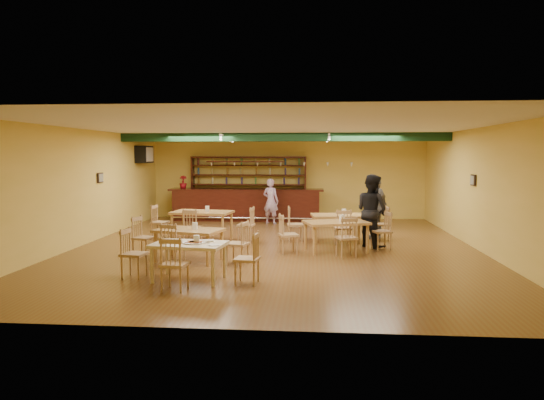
# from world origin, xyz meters

# --- Properties ---
(floor) EXTENTS (12.00, 12.00, 0.00)m
(floor) POSITION_xyz_m (0.00, 0.00, 0.00)
(floor) COLOR brown
(floor) RESTS_ON ground
(ceiling_beam) EXTENTS (10.00, 0.30, 0.25)m
(ceiling_beam) POSITION_xyz_m (0.00, 2.80, 2.87)
(ceiling_beam) COLOR black
(ceiling_beam) RESTS_ON ceiling
(track_rail_left) EXTENTS (0.05, 2.50, 0.05)m
(track_rail_left) POSITION_xyz_m (-1.80, 3.40, 2.94)
(track_rail_left) COLOR silver
(track_rail_left) RESTS_ON ceiling
(track_rail_right) EXTENTS (0.05, 2.50, 0.05)m
(track_rail_right) POSITION_xyz_m (1.40, 3.40, 2.94)
(track_rail_right) COLOR silver
(track_rail_right) RESTS_ON ceiling
(ac_unit) EXTENTS (0.34, 0.70, 0.48)m
(ac_unit) POSITION_xyz_m (-4.80, 4.20, 2.35)
(ac_unit) COLOR silver
(ac_unit) RESTS_ON wall_left
(picture_left) EXTENTS (0.04, 0.34, 0.28)m
(picture_left) POSITION_xyz_m (-4.97, 1.00, 1.70)
(picture_left) COLOR black
(picture_left) RESTS_ON wall_left
(picture_right) EXTENTS (0.04, 0.34, 0.28)m
(picture_right) POSITION_xyz_m (4.97, 0.50, 1.70)
(picture_right) COLOR black
(picture_right) RESTS_ON wall_right
(bar_counter) EXTENTS (5.48, 0.85, 1.13)m
(bar_counter) POSITION_xyz_m (-1.43, 5.15, 0.56)
(bar_counter) COLOR black
(bar_counter) RESTS_ON ground
(back_bar_hutch) EXTENTS (4.24, 0.40, 2.28)m
(back_bar_hutch) POSITION_xyz_m (-1.43, 5.78, 1.14)
(back_bar_hutch) COLOR black
(back_bar_hutch) RESTS_ON ground
(poinsettia) EXTENTS (0.33, 0.33, 0.47)m
(poinsettia) POSITION_xyz_m (-3.72, 5.15, 1.36)
(poinsettia) COLOR maroon
(poinsettia) RESTS_ON bar_counter
(dining_table_a) EXTENTS (1.70, 1.16, 0.79)m
(dining_table_a) POSITION_xyz_m (-2.08, 0.93, 0.40)
(dining_table_a) COLOR olive
(dining_table_a) RESTS_ON ground
(dining_table_b) EXTENTS (1.54, 1.03, 0.72)m
(dining_table_b) POSITION_xyz_m (1.63, 1.11, 0.36)
(dining_table_b) COLOR olive
(dining_table_b) RESTS_ON ground
(dining_table_c) EXTENTS (1.59, 1.18, 0.71)m
(dining_table_c) POSITION_xyz_m (-1.77, -1.79, 0.36)
(dining_table_c) COLOR olive
(dining_table_c) RESTS_ON ground
(dining_table_d) EXTENTS (1.67, 1.29, 0.74)m
(dining_table_d) POSITION_xyz_m (1.50, -0.42, 0.37)
(dining_table_d) COLOR olive
(dining_table_d) RESTS_ON ground
(near_table) EXTENTS (1.41, 1.00, 0.71)m
(near_table) POSITION_xyz_m (-1.34, -3.47, 0.35)
(near_table) COLOR beige
(near_table) RESTS_ON ground
(pizza_tray) EXTENTS (0.48, 0.48, 0.01)m
(pizza_tray) POSITION_xyz_m (-1.24, -3.47, 0.71)
(pizza_tray) COLOR silver
(pizza_tray) RESTS_ON near_table
(parmesan_shaker) EXTENTS (0.08, 0.08, 0.11)m
(parmesan_shaker) POSITION_xyz_m (-1.76, -3.61, 0.76)
(parmesan_shaker) COLOR #EAE5C6
(parmesan_shaker) RESTS_ON near_table
(napkin_stack) EXTENTS (0.23, 0.20, 0.03)m
(napkin_stack) POSITION_xyz_m (-1.01, -3.28, 0.72)
(napkin_stack) COLOR white
(napkin_stack) RESTS_ON near_table
(pizza_server) EXTENTS (0.32, 0.24, 0.00)m
(pizza_server) POSITION_xyz_m (-1.10, -3.42, 0.72)
(pizza_server) COLOR silver
(pizza_server) RESTS_ON pizza_tray
(side_plate) EXTENTS (0.25, 0.25, 0.01)m
(side_plate) POSITION_xyz_m (-0.82, -3.66, 0.71)
(side_plate) COLOR white
(side_plate) RESTS_ON near_table
(patron_bar) EXTENTS (0.66, 0.55, 1.54)m
(patron_bar) POSITION_xyz_m (-0.48, 4.33, 0.77)
(patron_bar) COLOR #87479A
(patron_bar) RESTS_ON ground
(patron_right_a) EXTENTS (1.11, 1.14, 1.85)m
(patron_right_a) POSITION_xyz_m (2.43, 0.31, 0.92)
(patron_right_a) COLOR black
(patron_right_a) RESTS_ON ground
(patron_right_b) EXTENTS (0.96, 1.07, 1.75)m
(patron_right_b) POSITION_xyz_m (2.70, 1.58, 0.88)
(patron_right_b) COLOR slate
(patron_right_b) RESTS_ON ground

